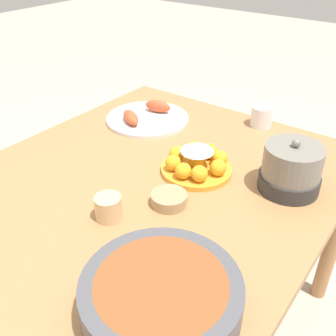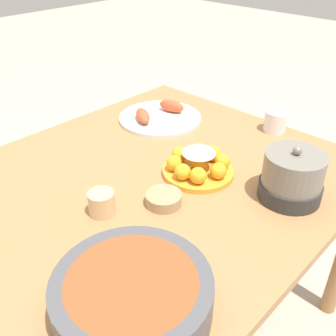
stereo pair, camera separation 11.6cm
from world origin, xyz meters
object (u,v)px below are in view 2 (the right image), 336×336
object	(u,v)px
cup_far	(275,121)
warming_pot	(292,177)
dining_table	(138,207)
cup_near	(102,203)
serving_bowl	(132,295)
cake_plate	(198,165)
seafood_platter	(159,116)
sauce_bowl	(164,198)

from	to	relation	value
cup_far	warming_pot	distance (m)	0.42
dining_table	cup_near	size ratio (longest dim) A/B	18.43
cup_far	serving_bowl	bearing A→B (deg)	13.16
cup_near	cake_plate	bearing A→B (deg)	169.02
warming_pot	seafood_platter	bearing A→B (deg)	-100.25
dining_table	cake_plate	world-z (taller)	cake_plate
cup_near	warming_pot	bearing A→B (deg)	141.22
cup_far	cake_plate	bearing A→B (deg)	-2.51
sauce_bowl	cup_far	xyz separation A→B (m)	(-0.60, -0.01, 0.02)
sauce_bowl	warming_pot	distance (m)	0.36
dining_table	cup_near	xyz separation A→B (m)	(0.15, 0.03, 0.12)
cup_far	warming_pot	bearing A→B (deg)	35.97
sauce_bowl	warming_pot	size ratio (longest dim) A/B	0.57
seafood_platter	cup_near	xyz separation A→B (m)	(0.52, 0.30, 0.02)
cake_plate	cup_far	bearing A→B (deg)	177.49
cake_plate	serving_bowl	xyz separation A→B (m)	(0.48, 0.23, 0.02)
sauce_bowl	seafood_platter	xyz separation A→B (m)	(-0.38, -0.39, -0.00)
seafood_platter	cup_near	size ratio (longest dim) A/B	4.50
dining_table	cup_far	bearing A→B (deg)	169.43
dining_table	cake_plate	size ratio (longest dim) A/B	5.97
dining_table	cup_near	bearing A→B (deg)	10.97
cup_near	warming_pot	world-z (taller)	warming_pot
serving_bowl	cup_near	distance (m)	0.33
cake_plate	cup_far	distance (m)	0.42
sauce_bowl	cup_near	xyz separation A→B (m)	(0.14, -0.09, 0.01)
cake_plate	sauce_bowl	distance (m)	0.18
cup_near	warming_pot	distance (m)	0.52
dining_table	cup_far	xyz separation A→B (m)	(-0.59, 0.11, 0.12)
serving_bowl	warming_pot	size ratio (longest dim) A/B	1.80
cake_plate	cup_far	xyz separation A→B (m)	(-0.42, 0.02, 0.01)
sauce_bowl	cake_plate	bearing A→B (deg)	-171.07
seafood_platter	cup_near	bearing A→B (deg)	29.71
cup_near	dining_table	bearing A→B (deg)	-169.03
serving_bowl	sauce_bowl	bearing A→B (deg)	-145.89
sauce_bowl	cup_far	bearing A→B (deg)	-179.04
cake_plate	seafood_platter	bearing A→B (deg)	-118.57
sauce_bowl	cup_far	distance (m)	0.60
warming_pot	sauce_bowl	bearing A→B (deg)	-41.58
serving_bowl	cup_near	xyz separation A→B (m)	(-0.15, -0.29, -0.01)
dining_table	cake_plate	distance (m)	0.23
serving_bowl	cup_far	world-z (taller)	serving_bowl
warming_pot	cup_far	bearing A→B (deg)	-144.03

